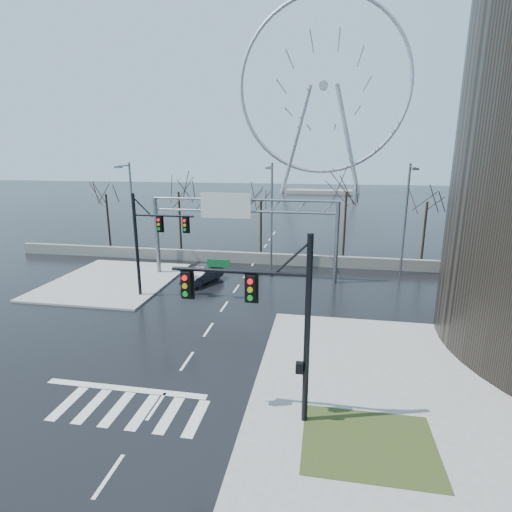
% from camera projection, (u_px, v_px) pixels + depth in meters
% --- Properties ---
extents(ground, '(260.00, 260.00, 0.00)m').
position_uv_depth(ground, '(187.00, 361.00, 21.45)').
color(ground, black).
rests_on(ground, ground).
extents(sidewalk_right_ext, '(12.00, 10.00, 0.15)m').
position_uv_depth(sidewalk_right_ext, '(375.00, 358.00, 21.66)').
color(sidewalk_right_ext, gray).
rests_on(sidewalk_right_ext, ground).
extents(sidewalk_far, '(10.00, 12.00, 0.15)m').
position_uv_depth(sidewalk_far, '(113.00, 281.00, 34.72)').
color(sidewalk_far, gray).
rests_on(sidewalk_far, ground).
extents(grass_strip, '(5.00, 4.00, 0.02)m').
position_uv_depth(grass_strip, '(369.00, 444.00, 15.13)').
color(grass_strip, '#2A3917').
rests_on(grass_strip, sidewalk_near).
extents(barrier_wall, '(52.00, 0.50, 1.10)m').
position_uv_depth(barrier_wall, '(254.00, 258.00, 40.38)').
color(barrier_wall, slate).
rests_on(barrier_wall, ground).
extents(signal_mast_near, '(5.52, 0.41, 8.00)m').
position_uv_depth(signal_mast_near, '(273.00, 311.00, 15.52)').
color(signal_mast_near, black).
rests_on(signal_mast_near, ground).
extents(signal_mast_far, '(4.72, 0.41, 8.00)m').
position_uv_depth(signal_mast_far, '(150.00, 236.00, 29.77)').
color(signal_mast_far, black).
rests_on(signal_mast_far, ground).
extents(sign_gantry, '(16.36, 0.40, 7.60)m').
position_uv_depth(sign_gantry, '(239.00, 221.00, 34.48)').
color(sign_gantry, slate).
rests_on(sign_gantry, ground).
extents(streetlight_left, '(0.50, 2.55, 10.00)m').
position_uv_depth(streetlight_left, '(131.00, 205.00, 39.31)').
color(streetlight_left, slate).
rests_on(streetlight_left, ground).
extents(streetlight_mid, '(0.50, 2.55, 10.00)m').
position_uv_depth(streetlight_mid, '(271.00, 208.00, 36.96)').
color(streetlight_mid, slate).
rests_on(streetlight_mid, ground).
extents(streetlight_right, '(0.50, 2.55, 10.00)m').
position_uv_depth(streetlight_right, '(407.00, 211.00, 34.95)').
color(streetlight_right, slate).
rests_on(streetlight_right, ground).
extents(tree_far_left, '(3.50, 3.50, 7.00)m').
position_uv_depth(tree_far_left, '(106.00, 200.00, 45.96)').
color(tree_far_left, black).
rests_on(tree_far_left, ground).
extents(tree_left, '(3.75, 3.75, 7.50)m').
position_uv_depth(tree_left, '(179.00, 199.00, 43.88)').
color(tree_left, black).
rests_on(tree_left, ground).
extents(tree_center, '(3.25, 3.25, 6.50)m').
position_uv_depth(tree_center, '(261.00, 207.00, 43.52)').
color(tree_center, black).
rests_on(tree_center, ground).
extents(tree_right, '(3.90, 3.90, 7.80)m').
position_uv_depth(tree_right, '(346.00, 200.00, 40.79)').
color(tree_right, black).
rests_on(tree_right, ground).
extents(tree_far_right, '(3.40, 3.40, 6.80)m').
position_uv_depth(tree_far_right, '(427.00, 209.00, 40.13)').
color(tree_far_right, black).
rests_on(tree_far_right, ground).
extents(ferris_wheel, '(45.00, 6.00, 50.91)m').
position_uv_depth(ferris_wheel, '(323.00, 93.00, 104.67)').
color(ferris_wheel, gray).
rests_on(ferris_wheel, ground).
extents(car, '(2.93, 4.55, 1.42)m').
position_uv_depth(car, '(202.00, 275.00, 34.28)').
color(car, black).
rests_on(car, ground).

